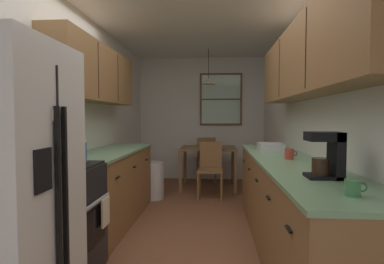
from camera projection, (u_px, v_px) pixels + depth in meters
name	position (u px, v px, depth m)	size (l,w,h in m)	color
ground_plane	(192.00, 220.00, 3.89)	(12.00, 12.00, 0.00)	brown
wall_left	(88.00, 120.00, 3.93)	(0.10, 9.00, 2.55)	white
wall_right	(302.00, 120.00, 3.73)	(0.10, 9.00, 2.55)	white
wall_back	(201.00, 119.00, 6.47)	(4.40, 0.10, 2.55)	white
ceiling_slab	(192.00, 13.00, 3.77)	(4.40, 9.00, 0.08)	white
stove_range	(56.00, 221.00, 2.46)	(0.66, 0.65, 1.10)	black
microwave_over_range	(39.00, 76.00, 2.42)	(0.39, 0.57, 0.32)	black
counter_left	(110.00, 187.00, 3.76)	(0.64, 1.95, 0.90)	olive
upper_cabinets_left	(96.00, 75.00, 3.66)	(0.33, 2.03, 0.66)	olive
counter_right	(289.00, 207.00, 2.92)	(0.64, 3.24, 0.90)	olive
upper_cabinets_right	(308.00, 60.00, 2.79)	(0.33, 2.92, 0.67)	olive
dining_table	(208.00, 153.00, 5.61)	(1.00, 0.85, 0.76)	brown
dining_chair_near	(210.00, 167.00, 4.98)	(0.41, 0.41, 0.90)	olive
dining_chair_far	(206.00, 157.00, 6.25)	(0.42, 0.42, 0.90)	olive
pendant_light	(209.00, 81.00, 5.54)	(0.27, 0.27, 0.64)	black
back_window	(221.00, 99.00, 6.35)	(0.87, 0.05, 1.08)	brown
trash_bin	(153.00, 180.00, 4.90)	(0.34, 0.34, 0.59)	silver
storage_canister	(80.00, 150.00, 2.92)	(0.13, 0.13, 0.18)	#265999
dish_towel	(105.00, 212.00, 2.60)	(0.02, 0.16, 0.24)	beige
coffee_maker	(328.00, 154.00, 2.02)	(0.22, 0.18, 0.31)	black
mug_by_coffeemaker	(289.00, 154.00, 2.94)	(0.12, 0.08, 0.10)	#BF3F33
mug_spare	(353.00, 188.00, 1.56)	(0.11, 0.08, 0.09)	#3F7F4C
dish_rack	(270.00, 147.00, 3.62)	(0.28, 0.34, 0.10)	silver
table_serving_bowl	(205.00, 146.00, 5.57)	(0.20, 0.20, 0.06)	silver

